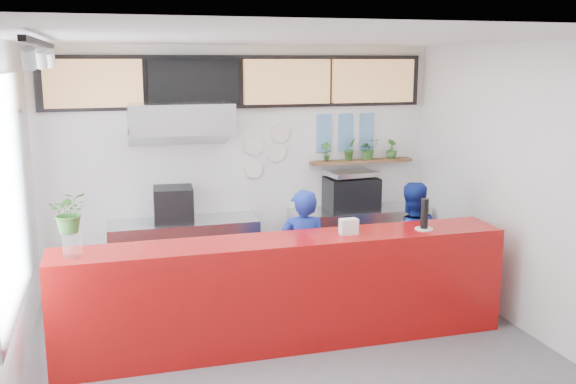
{
  "coord_description": "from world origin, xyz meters",
  "views": [
    {
      "loc": [
        -1.65,
        -5.42,
        2.8
      ],
      "look_at": [
        0.1,
        0.7,
        1.5
      ],
      "focal_mm": 40.0,
      "sensor_mm": 36.0,
      "label": 1
    }
  ],
  "objects_px": {
    "service_counter": "(287,292)",
    "pepper_mill": "(425,213)",
    "panini_oven": "(174,204)",
    "staff_center": "(302,257)",
    "espresso_machine": "(351,194)",
    "staff_right": "(410,244)"
  },
  "relations": [
    {
      "from": "panini_oven",
      "to": "staff_center",
      "type": "relative_size",
      "value": 0.31
    },
    {
      "from": "espresso_machine",
      "to": "staff_right",
      "type": "height_order",
      "value": "staff_right"
    },
    {
      "from": "staff_right",
      "to": "staff_center",
      "type": "bearing_deg",
      "value": 11.82
    },
    {
      "from": "pepper_mill",
      "to": "panini_oven",
      "type": "bearing_deg",
      "value": 141.72
    },
    {
      "from": "panini_oven",
      "to": "espresso_machine",
      "type": "distance_m",
      "value": 2.29
    },
    {
      "from": "staff_center",
      "to": "staff_right",
      "type": "relative_size",
      "value": 1.01
    },
    {
      "from": "staff_center",
      "to": "pepper_mill",
      "type": "height_order",
      "value": "staff_center"
    },
    {
      "from": "pepper_mill",
      "to": "staff_center",
      "type": "bearing_deg",
      "value": 154.79
    },
    {
      "from": "panini_oven",
      "to": "espresso_machine",
      "type": "height_order",
      "value": "espresso_machine"
    },
    {
      "from": "staff_right",
      "to": "pepper_mill",
      "type": "xyz_separation_m",
      "value": [
        -0.2,
        -0.69,
        0.54
      ]
    },
    {
      "from": "staff_right",
      "to": "pepper_mill",
      "type": "bearing_deg",
      "value": 79.28
    },
    {
      "from": "staff_center",
      "to": "panini_oven",
      "type": "bearing_deg",
      "value": -43.03
    },
    {
      "from": "espresso_machine",
      "to": "staff_right",
      "type": "distance_m",
      "value": 1.26
    },
    {
      "from": "service_counter",
      "to": "pepper_mill",
      "type": "height_order",
      "value": "pepper_mill"
    },
    {
      "from": "staff_center",
      "to": "staff_right",
      "type": "distance_m",
      "value": 1.35
    },
    {
      "from": "service_counter",
      "to": "panini_oven",
      "type": "relative_size",
      "value": 9.71
    },
    {
      "from": "panini_oven",
      "to": "staff_center",
      "type": "height_order",
      "value": "staff_center"
    },
    {
      "from": "service_counter",
      "to": "staff_right",
      "type": "relative_size",
      "value": 3.08
    },
    {
      "from": "espresso_machine",
      "to": "pepper_mill",
      "type": "bearing_deg",
      "value": -87.59
    },
    {
      "from": "panini_oven",
      "to": "staff_right",
      "type": "xyz_separation_m",
      "value": [
        2.56,
        -1.17,
        -0.38
      ]
    },
    {
      "from": "panini_oven",
      "to": "pepper_mill",
      "type": "distance_m",
      "value": 3.01
    },
    {
      "from": "panini_oven",
      "to": "staff_center",
      "type": "xyz_separation_m",
      "value": [
        1.22,
        -1.32,
        -0.37
      ]
    }
  ]
}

